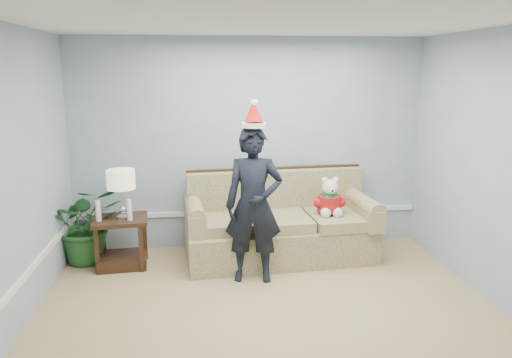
{
  "coord_description": "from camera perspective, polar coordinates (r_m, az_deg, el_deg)",
  "views": [
    {
      "loc": [
        -0.6,
        -3.82,
        2.31
      ],
      "look_at": [
        -0.01,
        1.55,
        1.11
      ],
      "focal_mm": 35.0,
      "sensor_mm": 36.0,
      "label": 1
    }
  ],
  "objects": [
    {
      "name": "wainscot_trim",
      "position": [
        5.36,
        -12.17,
        -8.03
      ],
      "size": [
        4.49,
        4.99,
        0.06
      ],
      "color": "white",
      "rests_on": "room_shell"
    },
    {
      "name": "teddy_bear",
      "position": [
        6.13,
        8.4,
        -2.51
      ],
      "size": [
        0.29,
        0.33,
        0.47
      ],
      "rotation": [
        0.0,
        0.0,
        0.0
      ],
      "color": "white",
      "rests_on": "sofa"
    },
    {
      "name": "man",
      "position": [
        5.42,
        -0.26,
        -3.02
      ],
      "size": [
        0.67,
        0.48,
        1.71
      ],
      "primitive_type": "imported",
      "rotation": [
        0.0,
        0.0,
        -0.12
      ],
      "color": "black",
      "rests_on": "room_shell"
    },
    {
      "name": "room_shell",
      "position": [
        3.98,
        2.56,
        -1.39
      ],
      "size": [
        4.54,
        5.04,
        2.74
      ],
      "color": "tan",
      "rests_on": "ground"
    },
    {
      "name": "houseplant",
      "position": [
        6.36,
        -18.77,
        -4.89
      ],
      "size": [
        1.0,
        0.91,
        0.95
      ],
      "primitive_type": "imported",
      "rotation": [
        0.0,
        0.0,
        0.22
      ],
      "color": "#1F5525",
      "rests_on": "room_shell"
    },
    {
      "name": "sofa",
      "position": [
        6.23,
        2.62,
        -5.53
      ],
      "size": [
        2.35,
        1.16,
        1.06
      ],
      "rotation": [
        0.0,
        0.0,
        0.08
      ],
      "color": "#4F5629",
      "rests_on": "room_shell"
    },
    {
      "name": "side_table",
      "position": [
        6.17,
        -15.07,
        -7.55
      ],
      "size": [
        0.66,
        0.57,
        0.6
      ],
      "rotation": [
        0.0,
        0.0,
        0.09
      ],
      "color": "#392314",
      "rests_on": "room_shell"
    },
    {
      "name": "table_lamp",
      "position": [
        5.93,
        -15.17,
        -0.27
      ],
      "size": [
        0.32,
        0.32,
        0.58
      ],
      "color": "silver",
      "rests_on": "side_table"
    },
    {
      "name": "candle_pair",
      "position": [
        5.95,
        -15.94,
        -3.55
      ],
      "size": [
        0.41,
        0.06,
        0.24
      ],
      "color": "silver",
      "rests_on": "side_table"
    },
    {
      "name": "santa_hat",
      "position": [
        5.25,
        -0.29,
        7.35
      ],
      "size": [
        0.28,
        0.31,
        0.31
      ],
      "rotation": [
        0.0,
        0.0,
        0.07
      ],
      "color": "white",
      "rests_on": "man"
    }
  ]
}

